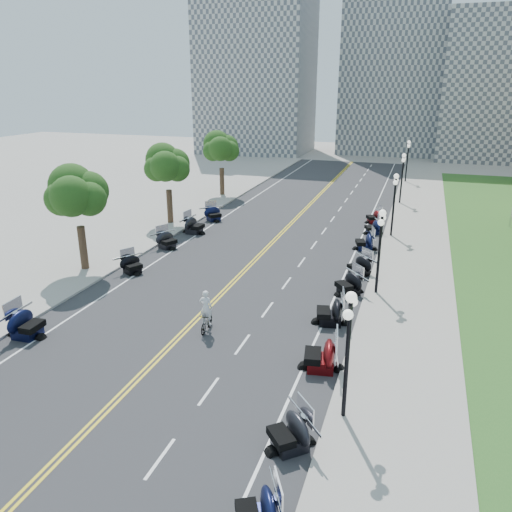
% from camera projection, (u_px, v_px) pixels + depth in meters
% --- Properties ---
extents(ground, '(160.00, 160.00, 0.00)m').
position_uv_depth(ground, '(213.00, 302.00, 28.18)').
color(ground, gray).
extents(road, '(16.00, 90.00, 0.01)m').
position_uv_depth(road, '(266.00, 249.00, 37.13)').
color(road, '#333335').
rests_on(road, ground).
extents(centerline_yellow_a, '(0.12, 90.00, 0.00)m').
position_uv_depth(centerline_yellow_a, '(264.00, 249.00, 37.16)').
color(centerline_yellow_a, yellow).
rests_on(centerline_yellow_a, road).
extents(centerline_yellow_b, '(0.12, 90.00, 0.00)m').
position_uv_depth(centerline_yellow_b, '(268.00, 249.00, 37.09)').
color(centerline_yellow_b, yellow).
rests_on(centerline_yellow_b, road).
extents(edge_line_north, '(0.12, 90.00, 0.00)m').
position_uv_depth(edge_line_north, '(352.00, 258.00, 35.22)').
color(edge_line_north, white).
rests_on(edge_line_north, road).
extents(edge_line_south, '(0.12, 90.00, 0.00)m').
position_uv_depth(edge_line_south, '(188.00, 241.00, 39.03)').
color(edge_line_south, white).
rests_on(edge_line_south, road).
extents(lane_dash_3, '(0.12, 2.00, 0.00)m').
position_uv_depth(lane_dash_3, '(160.00, 458.00, 16.47)').
color(lane_dash_3, white).
rests_on(lane_dash_3, road).
extents(lane_dash_4, '(0.12, 2.00, 0.00)m').
position_uv_depth(lane_dash_4, '(209.00, 391.00, 20.06)').
color(lane_dash_4, white).
rests_on(lane_dash_4, road).
extents(lane_dash_5, '(0.12, 2.00, 0.00)m').
position_uv_depth(lane_dash_5, '(243.00, 344.00, 23.64)').
color(lane_dash_5, white).
rests_on(lane_dash_5, road).
extents(lane_dash_6, '(0.12, 2.00, 0.00)m').
position_uv_depth(lane_dash_6, '(267.00, 310.00, 27.22)').
color(lane_dash_6, white).
rests_on(lane_dash_6, road).
extents(lane_dash_7, '(0.12, 2.00, 0.00)m').
position_uv_depth(lane_dash_7, '(287.00, 283.00, 30.80)').
color(lane_dash_7, white).
rests_on(lane_dash_7, road).
extents(lane_dash_8, '(0.12, 2.00, 0.00)m').
position_uv_depth(lane_dash_8, '(302.00, 262.00, 34.38)').
color(lane_dash_8, white).
rests_on(lane_dash_8, road).
extents(lane_dash_9, '(0.12, 2.00, 0.00)m').
position_uv_depth(lane_dash_9, '(314.00, 245.00, 37.96)').
color(lane_dash_9, white).
rests_on(lane_dash_9, road).
extents(lane_dash_10, '(0.12, 2.00, 0.00)m').
position_uv_depth(lane_dash_10, '(324.00, 231.00, 41.54)').
color(lane_dash_10, white).
rests_on(lane_dash_10, road).
extents(lane_dash_11, '(0.12, 2.00, 0.00)m').
position_uv_depth(lane_dash_11, '(333.00, 219.00, 45.12)').
color(lane_dash_11, white).
rests_on(lane_dash_11, road).
extents(lane_dash_12, '(0.12, 2.00, 0.00)m').
position_uv_depth(lane_dash_12, '(340.00, 209.00, 48.70)').
color(lane_dash_12, white).
rests_on(lane_dash_12, road).
extents(lane_dash_13, '(0.12, 2.00, 0.00)m').
position_uv_depth(lane_dash_13, '(346.00, 200.00, 52.29)').
color(lane_dash_13, white).
rests_on(lane_dash_13, road).
extents(lane_dash_14, '(0.12, 2.00, 0.00)m').
position_uv_depth(lane_dash_14, '(352.00, 193.00, 55.87)').
color(lane_dash_14, white).
rests_on(lane_dash_14, road).
extents(lane_dash_15, '(0.12, 2.00, 0.00)m').
position_uv_depth(lane_dash_15, '(356.00, 186.00, 59.45)').
color(lane_dash_15, white).
rests_on(lane_dash_15, road).
extents(lane_dash_16, '(0.12, 2.00, 0.00)m').
position_uv_depth(lane_dash_16, '(361.00, 180.00, 63.03)').
color(lane_dash_16, white).
rests_on(lane_dash_16, road).
extents(lane_dash_17, '(0.12, 2.00, 0.00)m').
position_uv_depth(lane_dash_17, '(365.00, 175.00, 66.61)').
color(lane_dash_17, white).
rests_on(lane_dash_17, road).
extents(lane_dash_18, '(0.12, 2.00, 0.00)m').
position_uv_depth(lane_dash_18, '(368.00, 170.00, 70.19)').
color(lane_dash_18, white).
rests_on(lane_dash_18, road).
extents(lane_dash_19, '(0.12, 2.00, 0.00)m').
position_uv_depth(lane_dash_19, '(371.00, 166.00, 73.77)').
color(lane_dash_19, white).
rests_on(lane_dash_19, road).
extents(sidewalk_north, '(5.00, 90.00, 0.15)m').
position_uv_depth(sidewalk_north, '(413.00, 263.00, 33.97)').
color(sidewalk_north, '#9E9991').
rests_on(sidewalk_north, ground).
extents(sidewalk_south, '(5.00, 90.00, 0.15)m').
position_uv_depth(sidewalk_south, '(142.00, 235.00, 40.24)').
color(sidewalk_south, '#9E9991').
rests_on(sidewalk_south, ground).
extents(lawn, '(9.00, 60.00, 0.10)m').
position_uv_depth(lawn, '(509.00, 240.00, 39.06)').
color(lawn, '#356023').
rests_on(lawn, ground).
extents(distant_block_a, '(18.00, 14.00, 26.00)m').
position_uv_depth(distant_block_a, '(257.00, 74.00, 84.75)').
color(distant_block_a, gray).
rests_on(distant_block_a, ground).
extents(distant_block_b, '(16.00, 12.00, 30.00)m').
position_uv_depth(distant_block_b, '(393.00, 61.00, 82.90)').
color(distant_block_b, gray).
rests_on(distant_block_b, ground).
extents(distant_block_c, '(20.00, 14.00, 22.00)m').
position_uv_depth(distant_block_c, '(511.00, 87.00, 76.17)').
color(distant_block_c, gray).
rests_on(distant_block_c, ground).
extents(street_lamp_1, '(0.50, 1.20, 4.90)m').
position_uv_depth(street_lamp_1, '(347.00, 357.00, 17.59)').
color(street_lamp_1, black).
rests_on(street_lamp_1, sidewalk_north).
extents(street_lamp_2, '(0.50, 1.20, 4.90)m').
position_uv_depth(street_lamp_2, '(379.00, 252.00, 28.33)').
color(street_lamp_2, black).
rests_on(street_lamp_2, sidewalk_north).
extents(street_lamp_3, '(0.50, 1.20, 4.90)m').
position_uv_depth(street_lamp_3, '(394.00, 205.00, 39.08)').
color(street_lamp_3, black).
rests_on(street_lamp_3, sidewalk_north).
extents(street_lamp_4, '(0.50, 1.20, 4.90)m').
position_uv_depth(street_lamp_4, '(402.00, 179.00, 49.82)').
color(street_lamp_4, black).
rests_on(street_lamp_4, sidewalk_north).
extents(street_lamp_5, '(0.50, 1.20, 4.90)m').
position_uv_depth(street_lamp_5, '(407.00, 161.00, 60.56)').
color(street_lamp_5, black).
rests_on(street_lamp_5, sidewalk_north).
extents(tree_2, '(4.80, 4.80, 9.20)m').
position_uv_depth(tree_2, '(77.00, 200.00, 31.38)').
color(tree_2, '#235619').
rests_on(tree_2, sidewalk_south).
extents(tree_3, '(4.80, 4.80, 9.20)m').
position_uv_depth(tree_3, '(168.00, 170.00, 42.12)').
color(tree_3, '#235619').
rests_on(tree_3, sidewalk_south).
extents(tree_4, '(4.80, 4.80, 9.20)m').
position_uv_depth(tree_4, '(221.00, 152.00, 52.86)').
color(tree_4, '#235619').
rests_on(tree_4, sidewalk_south).
extents(motorcycle_n_2, '(2.57, 2.57, 1.33)m').
position_uv_depth(motorcycle_n_2, '(259.00, 511.00, 13.66)').
color(motorcycle_n_2, black).
rests_on(motorcycle_n_2, road).
extents(motorcycle_n_3, '(2.82, 2.82, 1.40)m').
position_uv_depth(motorcycle_n_3, '(290.00, 431.00, 16.74)').
color(motorcycle_n_3, black).
rests_on(motorcycle_n_3, road).
extents(motorcycle_n_4, '(2.56, 2.56, 1.55)m').
position_uv_depth(motorcycle_n_4, '(321.00, 353.00, 21.37)').
color(motorcycle_n_4, '#590A0C').
rests_on(motorcycle_n_4, road).
extents(motorcycle_n_5, '(2.56, 2.56, 1.50)m').
position_uv_depth(motorcycle_n_5, '(330.00, 310.00, 25.43)').
color(motorcycle_n_5, black).
rests_on(motorcycle_n_5, road).
extents(motorcycle_n_6, '(2.86, 2.86, 1.42)m').
position_uv_depth(motorcycle_n_6, '(349.00, 283.00, 29.02)').
color(motorcycle_n_6, black).
rests_on(motorcycle_n_6, road).
extents(motorcycle_n_7, '(2.76, 2.76, 1.37)m').
position_uv_depth(motorcycle_n_7, '(360.00, 265.00, 31.89)').
color(motorcycle_n_7, black).
rests_on(motorcycle_n_7, road).
extents(motorcycle_n_8, '(2.45, 2.45, 1.39)m').
position_uv_depth(motorcycle_n_8, '(365.00, 241.00, 36.73)').
color(motorcycle_n_8, black).
rests_on(motorcycle_n_8, road).
extents(motorcycle_n_9, '(2.44, 2.44, 1.28)m').
position_uv_depth(motorcycle_n_9, '(373.00, 226.00, 40.56)').
color(motorcycle_n_9, black).
rests_on(motorcycle_n_9, road).
extents(motorcycle_n_10, '(2.42, 2.42, 1.26)m').
position_uv_depth(motorcycle_n_10, '(374.00, 216.00, 43.75)').
color(motorcycle_n_10, '#590A0C').
rests_on(motorcycle_n_10, road).
extents(motorcycle_s_4, '(2.27, 2.27, 1.52)m').
position_uv_depth(motorcycle_s_4, '(26.00, 323.00, 24.11)').
color(motorcycle_s_4, black).
rests_on(motorcycle_s_4, road).
extents(motorcycle_s_6, '(2.47, 2.47, 1.26)m').
position_uv_depth(motorcycle_s_6, '(132.00, 264.00, 32.28)').
color(motorcycle_s_6, black).
rests_on(motorcycle_s_6, road).
extents(motorcycle_s_7, '(2.61, 2.61, 1.36)m').
position_uv_depth(motorcycle_s_7, '(167.00, 239.00, 37.10)').
color(motorcycle_s_7, black).
rests_on(motorcycle_s_7, road).
extents(motorcycle_s_8, '(2.39, 2.39, 1.51)m').
position_uv_depth(motorcycle_s_8, '(194.00, 224.00, 40.68)').
color(motorcycle_s_8, black).
rests_on(motorcycle_s_8, road).
extents(motorcycle_s_9, '(2.79, 2.79, 1.38)m').
position_uv_depth(motorcycle_s_9, '(213.00, 213.00, 44.43)').
color(motorcycle_s_9, black).
rests_on(motorcycle_s_9, road).
extents(bicycle, '(0.60, 1.67, 0.99)m').
position_uv_depth(bicycle, '(207.00, 322.00, 24.79)').
color(bicycle, '#A51414').
rests_on(bicycle, road).
extents(cyclist_rider, '(0.67, 0.44, 1.83)m').
position_uv_depth(cyclist_rider, '(206.00, 296.00, 24.32)').
color(cyclist_rider, white).
rests_on(cyclist_rider, bicycle).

